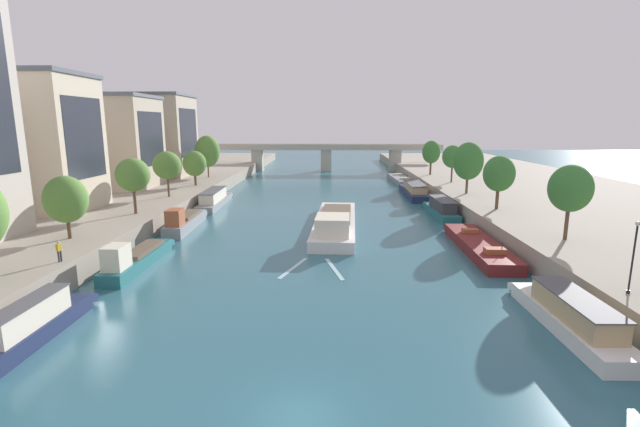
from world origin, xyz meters
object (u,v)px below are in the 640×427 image
(moored_boat_left_end, at_px, (36,323))
(moored_boat_right_end, at_px, (479,245))
(moored_boat_right_lone, at_px, (441,208))
(tree_left_by_lamp, at_px, (66,199))
(tree_left_past_mid, at_px, (133,175))
(barge_midriver, at_px, (335,222))
(tree_right_past_mid, at_px, (453,157))
(moored_boat_right_downstream, at_px, (570,315))
(moored_boat_left_gap_after, at_px, (185,221))
(tree_left_midway, at_px, (167,165))
(tree_left_distant, at_px, (195,164))
(tree_right_end_of_row, at_px, (468,161))
(moored_boat_left_downstream, at_px, (136,258))
(moored_boat_left_near, at_px, (214,199))
(moored_boat_right_midway, at_px, (414,190))
(tree_right_distant, at_px, (499,174))
(lamppost_right_bank, at_px, (633,254))
(person_on_quay, at_px, (59,250))
(tree_right_second, at_px, (431,152))
(moored_boat_right_near, at_px, (400,179))
(tree_left_third, at_px, (207,151))
(tree_right_nearest, at_px, (570,189))
(bridge_far, at_px, (326,154))

(moored_boat_left_end, distance_m, moored_boat_right_end, 37.45)
(moored_boat_right_lone, distance_m, tree_left_by_lamp, 44.82)
(tree_left_by_lamp, xyz_separation_m, tree_left_past_mid, (1.09, 11.43, 0.88))
(barge_midriver, height_order, tree_left_by_lamp, tree_left_by_lamp)
(tree_left_by_lamp, xyz_separation_m, tree_right_past_mid, (44.95, 40.50, 0.91))
(moored_boat_right_lone, bearing_deg, moored_boat_right_downstream, -90.79)
(moored_boat_left_gap_after, height_order, moored_boat_right_end, moored_boat_left_gap_after)
(moored_boat_right_end, bearing_deg, tree_left_midway, 153.40)
(tree_left_distant, bearing_deg, tree_right_end_of_row, -10.26)
(tree_left_distant, bearing_deg, tree_left_by_lamp, -91.52)
(tree_right_past_mid, bearing_deg, tree_left_past_mid, -146.46)
(moored_boat_left_downstream, bearing_deg, tree_left_midway, 103.36)
(moored_boat_left_near, bearing_deg, moored_boat_right_midway, 17.45)
(moored_boat_left_near, distance_m, tree_left_past_mid, 18.67)
(tree_right_distant, bearing_deg, tree_left_by_lamp, -160.84)
(moored_boat_left_gap_after, bearing_deg, moored_boat_left_near, 91.56)
(moored_boat_left_end, distance_m, tree_right_past_mid, 67.67)
(barge_midriver, xyz_separation_m, moored_boat_left_end, (-17.73, -28.14, 0.15))
(tree_left_by_lamp, height_order, lamppost_right_bank, tree_left_by_lamp)
(moored_boat_right_midway, relative_size, person_on_quay, 10.12)
(moored_boat_right_end, distance_m, tree_right_past_mid, 36.97)
(tree_left_distant, bearing_deg, moored_boat_right_midway, 5.46)
(moored_boat_right_downstream, distance_m, tree_right_second, 65.63)
(barge_midriver, xyz_separation_m, moored_boat_right_near, (14.57, 45.12, -0.38))
(tree_left_third, height_order, lamppost_right_bank, tree_left_third)
(tree_left_distant, bearing_deg, lamppost_right_bank, -49.24)
(moored_boat_right_midway, xyz_separation_m, tree_left_past_mid, (-37.05, -27.37, 5.69))
(tree_left_past_mid, bearing_deg, moored_boat_left_gap_after, 19.24)
(moored_boat_right_midway, xyz_separation_m, tree_right_nearest, (6.54, -38.15, 5.86))
(lamppost_right_bank, distance_m, person_on_quay, 39.10)
(tree_left_past_mid, height_order, tree_right_distant, tree_right_distant)
(tree_right_distant, bearing_deg, tree_left_midway, 169.07)
(moored_boat_left_gap_after, bearing_deg, tree_right_distant, 3.08)
(moored_boat_right_lone, relative_size, tree_left_past_mid, 1.91)
(tree_left_third, bearing_deg, tree_left_midway, -88.39)
(tree_left_third, xyz_separation_m, lamppost_right_bank, (42.00, -59.26, -2.45))
(moored_boat_right_midway, xyz_separation_m, tree_right_end_of_row, (5.63, -11.31, 6.03))
(moored_boat_left_near, xyz_separation_m, tree_right_end_of_row, (38.04, -1.12, 5.97))
(tree_right_distant, xyz_separation_m, bridge_far, (-21.47, 65.39, -2.05))
(tree_left_midway, xyz_separation_m, tree_right_past_mid, (44.34, 16.93, 0.05))
(bridge_far, bearing_deg, tree_right_past_mid, -60.59)
(bridge_far, bearing_deg, moored_boat_right_end, -78.05)
(barge_midriver, xyz_separation_m, tree_right_nearest, (20.50, -12.62, 5.96))
(moored_boat_left_downstream, bearing_deg, barge_midriver, 39.90)
(moored_boat_right_near, distance_m, tree_right_distant, 43.88)
(moored_boat_right_end, distance_m, moored_boat_right_lone, 17.26)
(moored_boat_right_lone, distance_m, moored_boat_right_near, 36.51)
(moored_boat_left_downstream, distance_m, moored_boat_left_gap_after, 14.66)
(moored_boat_right_downstream, relative_size, moored_boat_right_end, 0.74)
(tree_right_nearest, relative_size, tree_right_end_of_row, 0.89)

